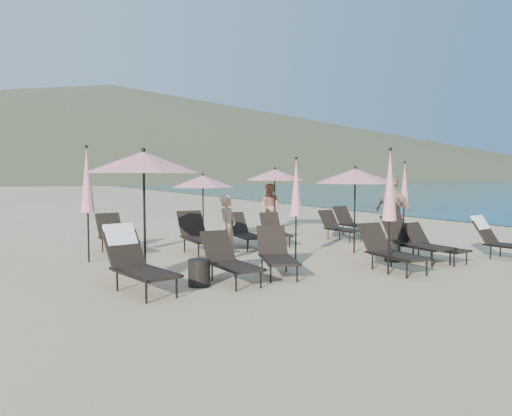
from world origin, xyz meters
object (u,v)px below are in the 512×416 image
lounger_1 (229,260)px  umbrella_closed_3 (296,188)px  lounger_9 (274,230)px  umbrella_open_1 (355,176)px  lounger_3 (390,250)px  umbrella_open_3 (275,175)px  beachgoer_c (393,210)px  lounger_7 (198,234)px  lounger_11 (354,222)px  umbrella_closed_1 (404,186)px  side_table_1 (392,251)px  lounger_4 (413,240)px  umbrella_closed_0 (390,186)px  lounger_12 (502,239)px  lounger_6 (116,235)px  umbrella_open_2 (203,181)px  lounger_10 (339,226)px  beachgoer_a (228,228)px  side_table_0 (199,273)px  lounger_0 (136,260)px  beachgoer_b (271,207)px  umbrella_open_0 (144,162)px  umbrella_closed_2 (87,181)px  lounger_8 (244,232)px  lounger_5 (433,244)px  lounger_2 (276,253)px

lounger_1 → umbrella_closed_3: 3.04m
lounger_1 → lounger_9: size_ratio=0.98×
umbrella_closed_3 → umbrella_open_1: bearing=3.5°
lounger_3 → umbrella_open_3: 7.26m
beachgoer_c → lounger_7: bearing=67.5°
lounger_11 → umbrella_closed_1: size_ratio=0.70×
lounger_7 → side_table_1: (3.46, -3.25, -0.24)m
lounger_4 → beachgoer_c: beachgoer_c is taller
lounger_7 → beachgoer_c: size_ratio=0.95×
umbrella_closed_0 → lounger_11: bearing=56.8°
lounger_12 → umbrella_open_1: bearing=126.7°
lounger_6 → umbrella_open_2: size_ratio=0.86×
lounger_10 → umbrella_closed_0: bearing=-121.9°
lounger_11 → beachgoer_a: size_ratio=1.09×
lounger_9 → lounger_11: lounger_11 is taller
lounger_3 → side_table_0: bearing=174.3°
umbrella_open_1 → umbrella_closed_3: (-1.82, -0.11, -0.28)m
lounger_12 → lounger_7: bearing=134.1°
lounger_0 → lounger_10: size_ratio=1.20×
side_table_0 → beachgoer_c: (6.94, 2.46, 0.71)m
lounger_4 → beachgoer_b: beachgoer_b is taller
lounger_0 → umbrella_open_0: umbrella_open_0 is taller
lounger_12 → lounger_4: bearing=147.2°
umbrella_open_0 → umbrella_closed_2: bearing=112.9°
lounger_8 → side_table_0: 4.70m
lounger_6 → lounger_5: bearing=-41.9°
lounger_4 → umbrella_open_0: (-5.86, 1.46, 1.76)m
lounger_6 → beachgoer_a: beachgoer_a is taller
side_table_0 → umbrella_closed_3: bearing=26.3°
lounger_12 → umbrella_open_1: (-2.51, 2.32, 1.47)m
lounger_0 → umbrella_open_1: bearing=1.9°
lounger_4 → lounger_2: bearing=178.4°
lounger_8 → lounger_11: size_ratio=0.98×
umbrella_open_3 → lounger_2: bearing=-120.2°
umbrella_open_2 → beachgoer_c: (4.85, -2.48, -0.83)m
umbrella_open_1 → lounger_1: bearing=-159.9°
lounger_1 → side_table_0: lounger_1 is taller
lounger_5 → side_table_1: lounger_5 is taller
lounger_2 → umbrella_closed_3: umbrella_closed_3 is taller
umbrella_open_2 → beachgoer_b: bearing=32.1°
lounger_11 → umbrella_open_0: 8.38m
umbrella_closed_2 → lounger_5: bearing=-27.3°
side_table_0 → side_table_1: side_table_1 is taller
lounger_12 → umbrella_closed_1: size_ratio=0.70×
umbrella_closed_2 → beachgoer_a: bearing=-23.1°
lounger_5 → umbrella_closed_1: (1.81, 2.76, 1.25)m
umbrella_open_2 → beachgoer_a: 3.00m
lounger_4 → lounger_12: size_ratio=1.05×
side_table_1 → umbrella_open_0: bearing=166.4°
umbrella_open_1 → side_table_0: umbrella_open_1 is taller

